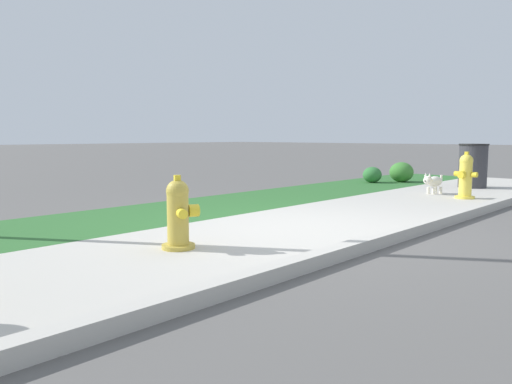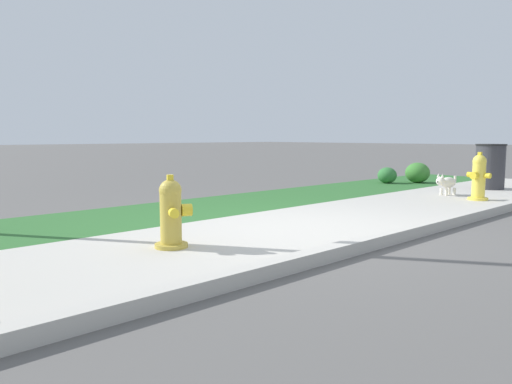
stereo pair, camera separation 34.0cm
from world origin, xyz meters
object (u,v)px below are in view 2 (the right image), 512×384
Objects in this scene: trash_bin at (490,167)px; shrub_bush_far_verge at (387,175)px; shrub_bush_near_lamp at (417,173)px; fire_hydrant_across_street at (171,214)px; small_white_dog at (447,183)px; fire_hydrant_far_end at (479,177)px.

shrub_bush_far_verge is at bearing 99.66° from trash_bin.
trash_bin is 1.74m from shrub_bush_near_lamp.
fire_hydrant_across_street is at bearing -163.86° from shrub_bush_far_verge.
fire_hydrant_across_street is 1.38× the size of small_white_dog.
shrub_bush_near_lamp is (7.95, 1.70, -0.11)m from fire_hydrant_across_street.
fire_hydrant_far_end is at bearing 107.60° from fire_hydrant_across_street.
shrub_bush_far_verge is (1.30, 2.01, -0.05)m from small_white_dog.
fire_hydrant_far_end is at bearing -120.57° from shrub_bush_far_verge.
small_white_dog is at bearing -140.13° from shrub_bush_near_lamp.
trash_bin is (1.66, -0.12, 0.23)m from small_white_dog.
shrub_bush_far_verge is (-0.36, 2.13, -0.28)m from trash_bin.
shrub_bush_near_lamp is at bearing -128.99° from small_white_dog.
fire_hydrant_across_street is at bearing 88.75° from fire_hydrant_far_end.
trash_bin is at bearing -172.95° from small_white_dog.
shrub_bush_far_verge is (7.35, 2.13, -0.16)m from fire_hydrant_across_street.
trash_bin reaches higher than small_white_dog.
small_white_dog is (0.29, 0.69, -0.16)m from fire_hydrant_far_end.
shrub_bush_near_lamp reaches higher than small_white_dog.
shrub_bush_near_lamp reaches higher than shrub_bush_far_verge.
fire_hydrant_across_street is 7.71m from trash_bin.
trash_bin is at bearing 113.25° from fire_hydrant_across_street.
fire_hydrant_far_end is 1.57× the size of small_white_dog.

